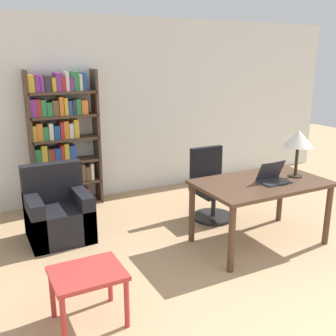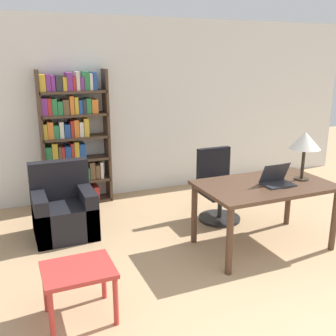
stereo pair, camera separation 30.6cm
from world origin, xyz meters
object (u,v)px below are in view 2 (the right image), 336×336
table_lamp (305,142)px  bookshelf (72,141)px  armchair (64,211)px  laptop (277,180)px  desk (265,192)px  side_table_blue (78,276)px  office_chair (218,189)px

table_lamp → bookshelf: size_ratio=0.28×
table_lamp → armchair: (-2.53, 1.25, -0.91)m
laptop → bookshelf: bearing=128.3°
bookshelf → laptop: bearing=-51.7°
desk → table_lamp: (0.48, -0.03, 0.54)m
table_lamp → bookshelf: bearing=134.3°
side_table_blue → office_chair: bearing=33.8°
side_table_blue → armchair: 1.73m
laptop → armchair: (-2.15, 1.29, -0.51)m
office_chair → armchair: office_chair is taller
office_chair → side_table_blue: bearing=-146.2°
laptop → table_lamp: (0.39, 0.05, 0.39)m
table_lamp → office_chair: table_lamp is taller
office_chair → desk: bearing=-85.9°
desk → office_chair: 0.95m
armchair → desk: bearing=-30.7°
desk → armchair: size_ratio=1.68×
desk → table_lamp: table_lamp is taller
office_chair → bookshelf: (-1.67, 1.33, 0.53)m
office_chair → armchair: bearing=171.3°
laptop → bookshelf: (-1.83, 2.32, 0.14)m
desk → bookshelf: (-1.74, 2.25, 0.29)m
laptop → table_lamp: table_lamp is taller
laptop → side_table_blue: 2.36m
bookshelf → table_lamp: bearing=-45.7°
desk → laptop: laptop is taller
office_chair → side_table_blue: (-2.12, -1.42, -0.03)m
bookshelf → office_chair: bearing=-38.5°
desk → side_table_blue: size_ratio=2.59×
side_table_blue → desk: bearing=13.0°
laptop → side_table_blue: (-2.28, -0.43, -0.42)m
office_chair → armchair: size_ratio=1.08×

